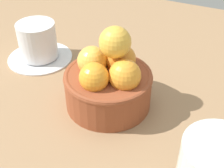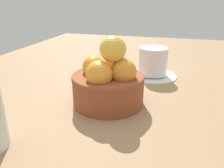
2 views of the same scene
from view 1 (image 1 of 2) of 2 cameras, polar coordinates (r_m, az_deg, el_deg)
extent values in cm
cube|color=#997551|center=(51.24, -0.69, -5.09)|extent=(157.45, 95.01, 3.48)
cylinder|color=brown|center=(48.24, -0.73, -0.97)|extent=(13.70, 13.70, 5.85)
torus|color=brown|center=(46.73, -0.75, 1.47)|extent=(13.90, 13.90, 1.00)
sphere|color=orange|center=(44.25, 2.42, 1.60)|extent=(4.85, 4.85, 4.85)
sphere|color=orange|center=(47.95, 1.66, 4.70)|extent=(4.86, 4.86, 4.86)
sphere|color=#F2B447|center=(47.62, -3.74, 4.37)|extent=(4.74, 4.74, 4.74)
sphere|color=orange|center=(43.89, -3.41, 1.23)|extent=(4.45, 4.45, 4.45)
sphere|color=gold|center=(44.36, 0.58, 7.87)|extent=(4.80, 4.80, 4.80)
cylinder|color=white|center=(62.92, -13.37, 5.00)|extent=(12.80, 12.80, 0.60)
cylinder|color=white|center=(61.06, -13.87, 8.02)|extent=(7.38, 7.38, 7.00)
camera|label=2|loc=(0.52, 49.97, 9.84)|focal=36.17mm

